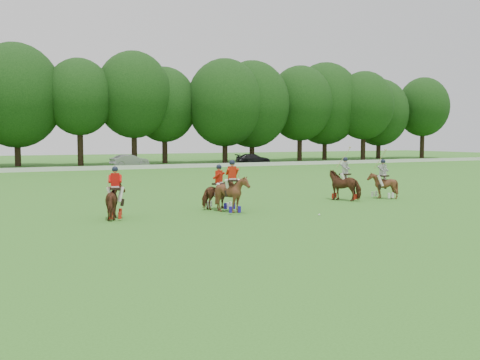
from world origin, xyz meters
name	(u,v)px	position (x,y,z in m)	size (l,w,h in m)	color
ground	(271,223)	(0.00, 0.00, 0.00)	(180.00, 180.00, 0.00)	#367220
tree_line	(82,97)	(0.26, 48.05, 8.23)	(117.98, 14.32, 14.75)	black
boundary_rail	(96,168)	(0.00, 38.00, 0.22)	(120.00, 0.10, 0.44)	white
car_mid	(129,161)	(4.59, 42.50, 0.72)	(1.52, 4.36, 1.44)	gray
car_right	(253,159)	(20.60, 42.50, 0.66)	(1.84, 4.52, 1.31)	black
polo_red_a	(116,200)	(-5.41, 3.71, 0.79)	(1.20, 1.91, 2.21)	#4C2914
polo_red_b	(219,194)	(-0.31, 4.60, 0.75)	(1.83, 1.82, 2.14)	#4C2914
polo_red_c	(232,193)	(-0.19, 3.35, 0.87)	(1.68, 1.81, 2.39)	#4C2914
polo_stripe_a	(345,185)	(7.35, 5.07, 0.85)	(1.84, 2.10, 2.89)	#4C2914
polo_stripe_b	(383,185)	(9.71, 4.79, 0.78)	(1.50, 1.61, 2.74)	#4C2914
polo_ball	(319,215)	(2.83, 0.78, 0.04)	(0.09, 0.09, 0.09)	white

